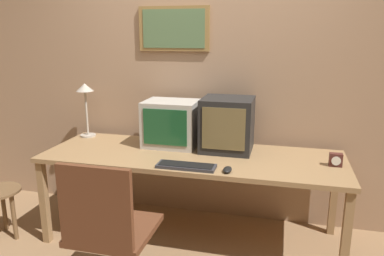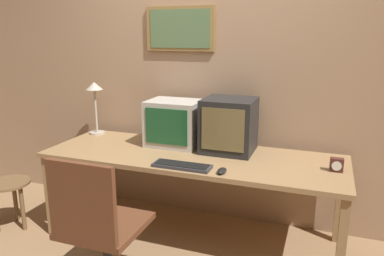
{
  "view_description": "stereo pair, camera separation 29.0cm",
  "coord_description": "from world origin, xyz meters",
  "views": [
    {
      "loc": [
        0.69,
        -2.01,
        1.66
      ],
      "look_at": [
        0.0,
        0.71,
        0.94
      ],
      "focal_mm": 35.0,
      "sensor_mm": 36.0,
      "label": 1
    },
    {
      "loc": [
        0.97,
        -1.93,
        1.66
      ],
      "look_at": [
        0.0,
        0.71,
        0.94
      ],
      "focal_mm": 35.0,
      "sensor_mm": 36.0,
      "label": 2
    }
  ],
  "objects": [
    {
      "name": "monitor_left",
      "position": [
        -0.23,
        0.91,
        0.92
      ],
      "size": [
        0.44,
        0.35,
        0.38
      ],
      "color": "#B7B2A8",
      "rests_on": "desk"
    },
    {
      "name": "desk_clock",
      "position": [
        1.07,
        0.7,
        0.78
      ],
      "size": [
        0.09,
        0.06,
        0.1
      ],
      "color": "#4C231E",
      "rests_on": "desk"
    },
    {
      "name": "monitor_right",
      "position": [
        0.25,
        0.9,
        0.94
      ],
      "size": [
        0.4,
        0.39,
        0.43
      ],
      "color": "black",
      "rests_on": "desk"
    },
    {
      "name": "keyboard_main",
      "position": [
        0.03,
        0.41,
        0.74
      ],
      "size": [
        0.42,
        0.14,
        0.03
      ],
      "color": "#333338",
      "rests_on": "desk"
    },
    {
      "name": "wall_back",
      "position": [
        -0.0,
        1.21,
        1.3
      ],
      "size": [
        8.0,
        0.08,
        2.6
      ],
      "color": "tan",
      "rests_on": "ground_plane"
    },
    {
      "name": "office_chair",
      "position": [
        -0.29,
        -0.16,
        0.42
      ],
      "size": [
        0.5,
        0.5,
        0.97
      ],
      "color": "black",
      "rests_on": "ground_plane"
    },
    {
      "name": "side_stool",
      "position": [
        -1.53,
        0.33,
        0.33
      ],
      "size": [
        0.36,
        0.36,
        0.42
      ],
      "color": "brown",
      "rests_on": "ground_plane"
    },
    {
      "name": "mouse_near_keyboard",
      "position": [
        0.33,
        0.4,
        0.74
      ],
      "size": [
        0.06,
        0.11,
        0.03
      ],
      "color": "black",
      "rests_on": "desk"
    },
    {
      "name": "desk",
      "position": [
        0.0,
        0.71,
        0.67
      ],
      "size": [
        2.36,
        0.8,
        0.73
      ],
      "color": "#99754C",
      "rests_on": "ground_plane"
    },
    {
      "name": "desk_lamp",
      "position": [
        -1.07,
        1.0,
        1.1
      ],
      "size": [
        0.16,
        0.16,
        0.49
      ],
      "color": "#B2A899",
      "rests_on": "desk"
    }
  ]
}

